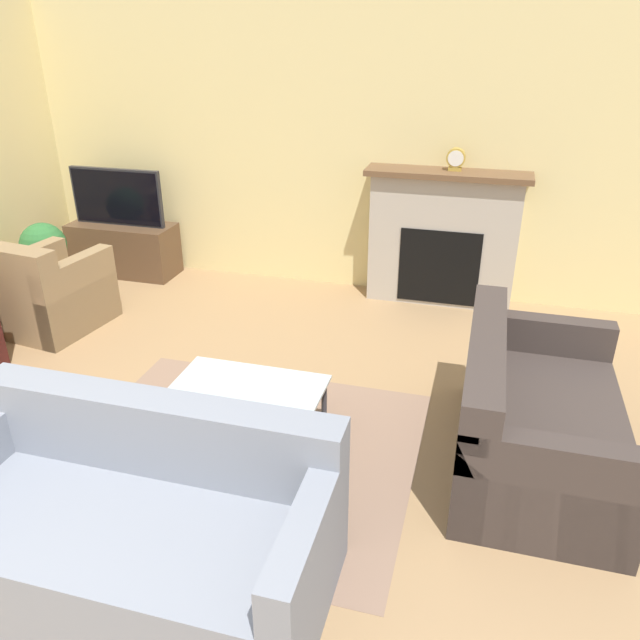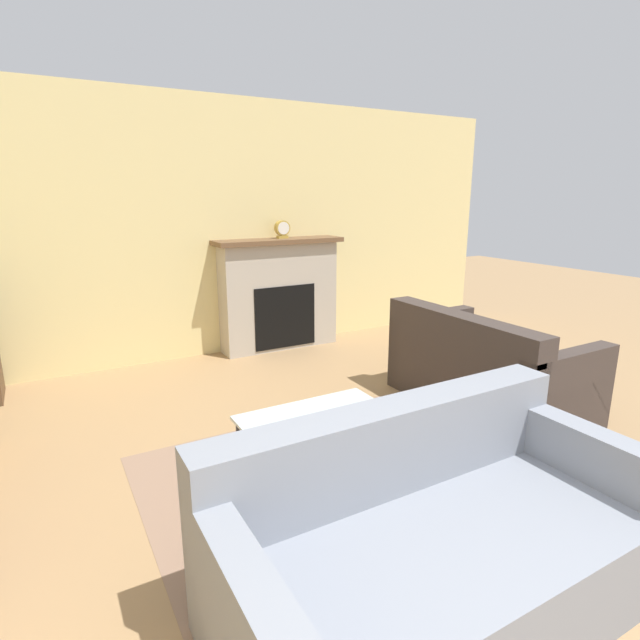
# 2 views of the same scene
# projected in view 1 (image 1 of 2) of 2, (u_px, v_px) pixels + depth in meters

# --- Properties ---
(wall_back) EXTENTS (8.66, 0.06, 2.70)m
(wall_back) POSITION_uv_depth(u_px,v_px,m) (313.00, 147.00, 5.91)
(wall_back) COLOR beige
(wall_back) RESTS_ON ground_plane
(area_rug) EXTENTS (2.14, 1.90, 0.00)m
(area_rug) POSITION_uv_depth(u_px,v_px,m) (241.00, 451.00, 3.89)
(area_rug) COLOR #896B56
(area_rug) RESTS_ON ground_plane
(fireplace) EXTENTS (1.45, 0.37, 1.24)m
(fireplace) POSITION_uv_depth(u_px,v_px,m) (443.00, 235.00, 5.74)
(fireplace) COLOR #B2A899
(fireplace) RESTS_ON ground_plane
(tv_stand) EXTENTS (1.10, 0.45, 0.53)m
(tv_stand) POSITION_uv_depth(u_px,v_px,m) (124.00, 249.00, 6.56)
(tv_stand) COLOR brown
(tv_stand) RESTS_ON ground_plane
(tv) EXTENTS (0.99, 0.06, 0.58)m
(tv) POSITION_uv_depth(u_px,v_px,m) (117.00, 197.00, 6.32)
(tv) COLOR #232328
(tv) RESTS_ON tv_stand
(couch_sectional) EXTENTS (1.86, 0.90, 0.82)m
(couch_sectional) POSITION_uv_depth(u_px,v_px,m) (135.00, 528.00, 2.91)
(couch_sectional) COLOR gray
(couch_sectional) RESTS_ON ground_plane
(couch_loveseat) EXTENTS (0.91, 1.54, 0.82)m
(couch_loveseat) POSITION_uv_depth(u_px,v_px,m) (531.00, 422.00, 3.68)
(couch_loveseat) COLOR #3D332D
(couch_loveseat) RESTS_ON ground_plane
(armchair_accent) EXTENTS (0.77, 0.91, 0.82)m
(armchair_accent) POSITION_uv_depth(u_px,v_px,m) (52.00, 296.00, 5.34)
(armchair_accent) COLOR #8C704C
(armchair_accent) RESTS_ON ground_plane
(coffee_table) EXTENTS (0.94, 0.70, 0.38)m
(coffee_table) POSITION_uv_depth(u_px,v_px,m) (243.00, 398.00, 3.81)
(coffee_table) COLOR #333338
(coffee_table) RESTS_ON ground_plane
(potted_plant) EXTENTS (0.43, 0.43, 0.73)m
(potted_plant) POSITION_uv_depth(u_px,v_px,m) (45.00, 252.00, 5.92)
(potted_plant) COLOR beige
(potted_plant) RESTS_ON ground_plane
(mantel_clock) EXTENTS (0.16, 0.07, 0.19)m
(mantel_clock) POSITION_uv_depth(u_px,v_px,m) (456.00, 159.00, 5.42)
(mantel_clock) COLOR #B79338
(mantel_clock) RESTS_ON fireplace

